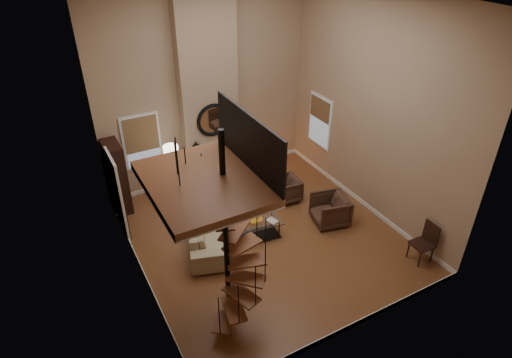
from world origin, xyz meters
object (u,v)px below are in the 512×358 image
hutch (117,177)px  side_chair (426,240)px  armchair_near (288,188)px  floor_lamp (172,156)px  coffee_table (256,228)px  sofa (207,226)px  accent_lamp (266,161)px  armchair_far (333,209)px

hutch → side_chair: 7.65m
armchair_near → side_chair: bearing=26.7°
hutch → floor_lamp: (1.37, -0.43, 0.46)m
coffee_table → sofa: bearing=155.2°
coffee_table → floor_lamp: size_ratio=0.77×
coffee_table → floor_lamp: floor_lamp is taller
floor_lamp → accent_lamp: floor_lamp is taller
side_chair → armchair_far: bearing=114.0°
armchair_near → accent_lamp: size_ratio=1.37×
armchair_far → accent_lamp: 3.12m
armchair_far → sofa: bearing=-91.7°
sofa → coffee_table: (1.05, -0.48, -0.11)m
sofa → accent_lamp: (2.92, 2.28, -0.15)m
armchair_far → hutch: bearing=-111.1°
armchair_far → coffee_table: 2.07m
floor_lamp → coffee_table: bearing=-63.8°
floor_lamp → armchair_near: bearing=-26.6°
hutch → armchair_far: 5.60m
hutch → side_chair: hutch is taller
armchair_far → accent_lamp: (-0.17, 3.11, -0.10)m
armchair_near → accent_lamp: armchair_near is taller
hutch → accent_lamp: (4.41, -0.05, -0.70)m
sofa → armchair_far: 3.20m
armchair_far → coffee_table: (-2.04, 0.35, -0.07)m
hutch → armchair_far: (4.58, -3.16, -0.60)m
side_chair → armchair_near: bearing=112.3°
sofa → armchair_near: size_ratio=3.39×
sofa → side_chair: bearing=-108.4°
armchair_near → side_chair: (1.43, -3.49, 0.17)m
armchair_far → coffee_table: bearing=-86.3°
sofa → armchair_far: size_ratio=2.88×
coffee_table → side_chair: (2.98, -2.47, 0.24)m
floor_lamp → accent_lamp: size_ratio=3.21×
armchair_near → coffee_table: (-1.55, -1.02, -0.07)m
accent_lamp → coffee_table: bearing=-124.1°
armchair_far → accent_lamp: size_ratio=1.61×
armchair_far → side_chair: size_ratio=0.90×
sofa → accent_lamp: bearing=-34.1°
armchair_near → armchair_far: 1.45m
floor_lamp → hutch: bearing=162.6°
armchair_near → armchair_far: armchair_far is taller
sofa → coffee_table: sofa is taller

